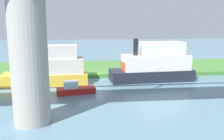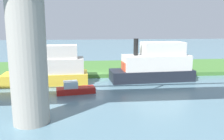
# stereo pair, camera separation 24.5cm
# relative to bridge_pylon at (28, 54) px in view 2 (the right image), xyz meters

# --- Properties ---
(ground_plane) EXTENTS (160.00, 160.00, 0.00)m
(ground_plane) POSITION_rel_bridge_pylon_xyz_m (-4.77, -14.00, -4.95)
(ground_plane) COLOR slate
(grassy_bank) EXTENTS (80.00, 12.00, 0.50)m
(grassy_bank) POSITION_rel_bridge_pylon_xyz_m (-4.77, -20.00, -4.70)
(grassy_bank) COLOR #427533
(grassy_bank) RESTS_ON ground
(bridge_pylon) EXTENTS (2.54, 2.54, 9.89)m
(bridge_pylon) POSITION_rel_bridge_pylon_xyz_m (0.00, 0.00, 0.00)
(bridge_pylon) COLOR #9E998E
(bridge_pylon) RESTS_ON ground
(person_on_bank) EXTENTS (0.48, 0.48, 1.39)m
(person_on_bank) POSITION_rel_bridge_pylon_xyz_m (-9.01, -15.63, -3.75)
(person_on_bank) COLOR #2D334C
(person_on_bank) RESTS_ON grassy_bank
(mooring_post) EXTENTS (0.20, 0.20, 0.73)m
(mooring_post) POSITION_rel_bridge_pylon_xyz_m (2.20, -15.05, -4.08)
(mooring_post) COLOR brown
(mooring_post) RESTS_ON grassy_bank
(motorboat_white) EXTENTS (10.41, 4.07, 5.22)m
(motorboat_white) POSITION_rel_bridge_pylon_xyz_m (-12.29, -12.18, -3.02)
(motorboat_white) COLOR #1E232D
(motorboat_white) RESTS_ON ground
(houseboat_blue) EXTENTS (9.83, 3.66, 4.95)m
(houseboat_blue) POSITION_rel_bridge_pylon_xyz_m (0.52, -11.72, -3.11)
(houseboat_blue) COLOR gold
(houseboat_blue) RESTS_ON ground
(skiff_small) EXTENTS (4.01, 1.97, 1.28)m
(skiff_small) POSITION_rel_bridge_pylon_xyz_m (-2.68, -7.23, -4.49)
(skiff_small) COLOR red
(skiff_small) RESTS_ON ground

